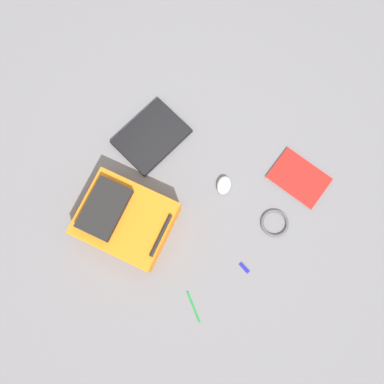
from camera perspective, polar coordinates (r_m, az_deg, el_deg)
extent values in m
plane|color=slate|center=(1.88, -0.58, -0.61)|extent=(3.47, 3.47, 0.00)
cube|color=orange|center=(1.81, -9.90, -4.24)|extent=(0.39, 0.46, 0.16)
cube|color=black|center=(1.73, -13.13, -2.47)|extent=(0.28, 0.20, 0.04)
cylinder|color=black|center=(1.69, -4.73, -6.58)|extent=(0.20, 0.04, 0.02)
cube|color=black|center=(1.96, -6.14, 8.30)|extent=(0.39, 0.32, 0.02)
cube|color=black|center=(1.95, -6.19, 8.46)|extent=(0.38, 0.32, 0.01)
cube|color=silver|center=(1.97, 15.88, 2.03)|extent=(0.21, 0.28, 0.01)
cube|color=red|center=(1.96, 15.92, 2.07)|extent=(0.22, 0.29, 0.00)
ellipsoid|color=silver|center=(1.88, 4.85, 1.03)|extent=(0.11, 0.09, 0.04)
torus|color=#4C4C51|center=(1.89, 12.39, -4.60)|extent=(0.14, 0.14, 0.01)
cylinder|color=#198C33|center=(1.84, 0.21, -16.99)|extent=(0.09, 0.13, 0.01)
cube|color=#191999|center=(1.85, 7.94, -11.30)|extent=(0.03, 0.06, 0.01)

